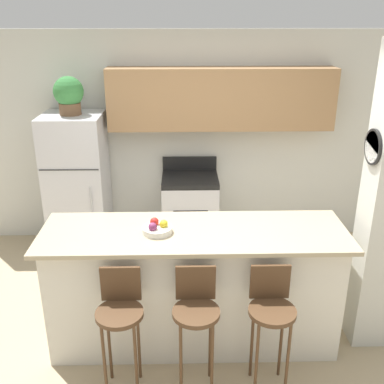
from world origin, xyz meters
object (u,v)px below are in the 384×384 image
Objects in this scene: refrigerator at (78,185)px; bar_stool_mid at (196,313)px; stove_range at (190,211)px; fruit_bowl at (157,228)px; bar_stool_right at (271,312)px; potted_plant_on_fridge at (69,94)px; bar_stool_left at (120,314)px.

refrigerator is 1.68× the size of bar_stool_mid.
fruit_bowl reaches higher than stove_range.
bar_stool_right is 3.16m from potted_plant_on_fridge.
bar_stool_right is (0.55, -2.27, 0.20)m from stove_range.
bar_stool_left is 2.65m from potted_plant_on_fridge.
bar_stool_right is at bearing -49.98° from refrigerator.
fruit_bowl reaches higher than bar_stool_right.
refrigerator is at bearing 120.77° from fruit_bowl.
refrigerator is at bearing -62.68° from potted_plant_on_fridge.
bar_stool_left is at bearing -116.51° from fruit_bowl.
stove_range is 1.08× the size of bar_stool_right.
potted_plant_on_fridge is (-0.00, 0.00, 1.05)m from refrigerator.
potted_plant_on_fridge is at bearing 120.77° from fruit_bowl.
stove_range is at bearing 89.92° from bar_stool_mid.
fruit_bowl is (-0.30, -1.76, 0.64)m from stove_range.
potted_plant_on_fridge reaches higher than bar_stool_right.
stove_range is at bearing 76.26° from bar_stool_left.
refrigerator is 2.91m from bar_stool_right.
bar_stool_mid is 2.86m from potted_plant_on_fridge.
refrigerator is 2.36m from bar_stool_left.
bar_stool_left is (-0.56, -2.27, 0.20)m from stove_range.
stove_range is 2.35m from bar_stool_left.
potted_plant_on_fridge reaches higher than stove_range.
bar_stool_left and bar_stool_mid have the same top height.
refrigerator is at bearing -178.06° from stove_range.
bar_stool_mid is 0.74m from fruit_bowl.
stove_range is 1.08× the size of bar_stool_mid.
fruit_bowl is at bearing -59.23° from refrigerator.
refrigerator is 4.00× the size of potted_plant_on_fridge.
bar_stool_right is (0.55, 0.00, 0.00)m from bar_stool_mid.
bar_stool_right is at bearing 0.00° from bar_stool_left.
potted_plant_on_fridge is 1.75× the size of fruit_bowl.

